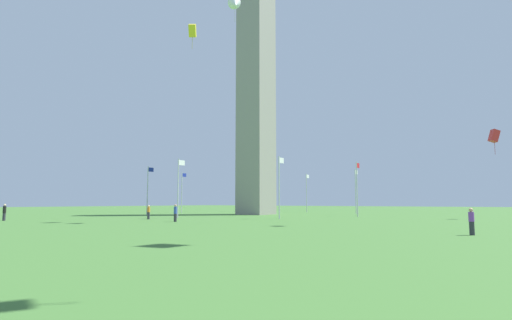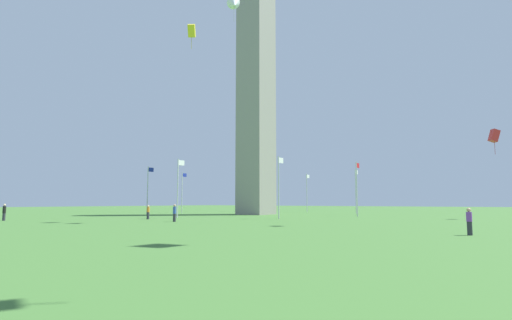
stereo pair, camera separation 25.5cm
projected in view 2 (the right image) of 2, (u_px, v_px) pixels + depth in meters
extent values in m
plane|color=#3D6B2D|center=(256.00, 214.00, 62.92)|extent=(260.00, 260.00, 0.00)
cube|color=gray|center=(256.00, 98.00, 64.87)|extent=(4.67, 4.67, 37.39)
cylinder|color=silver|center=(307.00, 193.00, 76.75)|extent=(0.14, 0.14, 7.34)
cube|color=white|center=(308.00, 176.00, 77.53)|extent=(1.00, 0.03, 0.64)
cylinder|color=silver|center=(243.00, 193.00, 79.68)|extent=(0.14, 0.14, 7.34)
cube|color=white|center=(244.00, 177.00, 80.46)|extent=(1.00, 0.03, 0.64)
cylinder|color=silver|center=(182.00, 193.00, 73.02)|extent=(0.14, 0.14, 7.34)
cube|color=#1E2D99|center=(185.00, 175.00, 73.80)|extent=(1.00, 0.03, 0.64)
cylinder|color=silver|center=(147.00, 191.00, 60.66)|extent=(0.14, 0.14, 7.34)
cube|color=#1E2D99|center=(151.00, 170.00, 61.44)|extent=(1.00, 0.03, 0.64)
cylinder|color=silver|center=(178.00, 188.00, 49.86)|extent=(0.14, 0.14, 7.34)
cube|color=white|center=(181.00, 163.00, 50.64)|extent=(1.00, 0.03, 0.64)
cylinder|color=silver|center=(279.00, 187.00, 46.93)|extent=(0.14, 0.14, 7.34)
cube|color=white|center=(281.00, 160.00, 47.71)|extent=(1.00, 0.03, 0.64)
cylinder|color=silver|center=(357.00, 189.00, 53.59)|extent=(0.14, 0.14, 7.34)
cube|color=red|center=(358.00, 166.00, 54.37)|extent=(1.00, 0.03, 0.64)
cylinder|color=silver|center=(356.00, 192.00, 65.94)|extent=(0.14, 0.14, 7.34)
cube|color=white|center=(357.00, 172.00, 66.72)|extent=(1.00, 0.03, 0.64)
cylinder|color=#2D2D38|center=(174.00, 218.00, 39.76)|extent=(0.29, 0.29, 0.80)
cylinder|color=#3851B2|center=(175.00, 210.00, 39.84)|extent=(0.32, 0.32, 0.69)
sphere|color=tan|center=(175.00, 205.00, 39.88)|extent=(0.24, 0.24, 0.24)
cylinder|color=#2D2D38|center=(148.00, 216.00, 45.53)|extent=(0.29, 0.29, 0.80)
cylinder|color=orange|center=(148.00, 210.00, 45.60)|extent=(0.32, 0.32, 0.57)
sphere|color=beige|center=(148.00, 206.00, 45.64)|extent=(0.24, 0.24, 0.24)
cylinder|color=#2D2D38|center=(4.00, 217.00, 42.02)|extent=(0.29, 0.29, 0.80)
cylinder|color=black|center=(4.00, 210.00, 42.10)|extent=(0.32, 0.32, 0.72)
sphere|color=beige|center=(5.00, 205.00, 42.15)|extent=(0.24, 0.24, 0.24)
cylinder|color=#2D2D38|center=(470.00, 228.00, 23.71)|extent=(0.29, 0.29, 0.80)
cylinder|color=purple|center=(469.00, 217.00, 23.78)|extent=(0.32, 0.32, 0.57)
sphere|color=tan|center=(469.00, 210.00, 23.82)|extent=(0.24, 0.24, 0.24)
cube|color=yellow|center=(192.00, 31.00, 42.86)|extent=(1.47, 1.35, 1.49)
cylinder|color=#A4921C|center=(191.00, 41.00, 42.74)|extent=(0.04, 0.04, 1.74)
cone|color=white|center=(234.00, 4.00, 41.67)|extent=(2.25, 2.29, 1.86)
cylinder|color=#A7A7A7|center=(234.00, 14.00, 41.56)|extent=(0.04, 0.04, 1.66)
cube|color=red|center=(494.00, 136.00, 47.70)|extent=(1.35, 1.43, 1.61)
cylinder|color=maroon|center=(495.00, 146.00, 47.57)|extent=(0.04, 0.04, 1.91)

